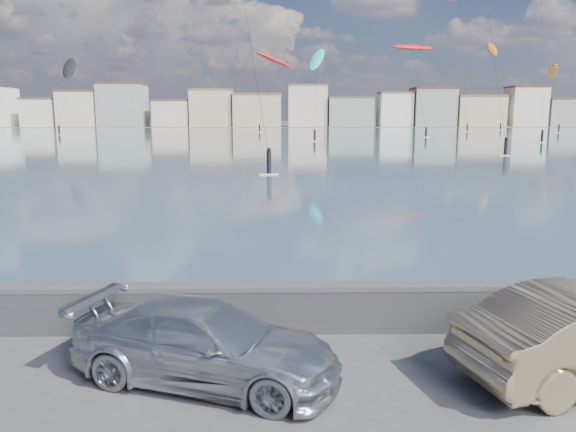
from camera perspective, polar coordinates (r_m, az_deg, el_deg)
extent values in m
plane|color=#333335|center=(9.44, -5.90, -17.81)|extent=(700.00, 700.00, 0.00)
cube|color=#35515F|center=(99.89, -1.53, 7.83)|extent=(500.00, 177.00, 0.00)
cube|color=#4C473D|center=(208.34, -1.31, 9.16)|extent=(500.00, 60.00, 0.00)
cube|color=#28282B|center=(11.72, -4.84, -9.62)|extent=(400.00, 0.35, 0.90)
cylinder|color=#28282B|center=(11.58, -4.88, -7.53)|extent=(400.00, 0.36, 0.36)
cube|color=silver|center=(210.03, -23.75, 9.53)|extent=(11.00, 10.00, 9.00)
cube|color=#4C423D|center=(210.08, -23.84, 10.84)|extent=(11.22, 10.20, 0.60)
cube|color=beige|center=(205.45, -20.37, 10.11)|extent=(13.00, 11.00, 11.50)
cube|color=brown|center=(205.57, -20.48, 11.79)|extent=(13.26, 11.22, 0.60)
cube|color=gray|center=(201.21, -16.43, 10.69)|extent=(15.00, 12.00, 14.00)
cube|color=#562D23|center=(201.44, -16.54, 12.77)|extent=(15.30, 12.24, 0.60)
cube|color=beige|center=(197.56, -11.69, 10.11)|extent=(12.00, 10.00, 8.50)
cube|color=brown|center=(197.60, -11.74, 11.43)|extent=(12.24, 10.20, 0.60)
cube|color=#CCB293|center=(195.57, -7.75, 10.74)|extent=(14.00, 11.00, 12.00)
cube|color=brown|center=(195.72, -7.80, 12.59)|extent=(14.28, 11.22, 0.60)
cube|color=#CCB293|center=(194.41, -3.13, 10.60)|extent=(16.00, 13.00, 10.50)
cube|color=brown|center=(194.51, -3.14, 12.24)|extent=(16.32, 13.26, 0.60)
cube|color=beige|center=(194.57, 1.97, 11.05)|extent=(13.00, 10.00, 13.50)
cube|color=brown|center=(194.78, 1.99, 13.13)|extent=(13.26, 10.20, 0.60)
cube|color=gray|center=(195.86, 6.28, 10.41)|extent=(15.00, 12.00, 9.50)
cube|color=#4C423D|center=(195.93, 6.31, 11.88)|extent=(15.30, 12.24, 0.60)
cube|color=white|center=(198.41, 10.80, 10.50)|extent=(11.00, 9.00, 11.00)
cube|color=brown|center=(198.53, 10.86, 12.18)|extent=(11.22, 9.18, 0.60)
cube|color=gray|center=(201.46, 14.49, 10.57)|extent=(14.00, 11.00, 12.50)
cube|color=#562D23|center=(201.62, 14.58, 12.43)|extent=(14.28, 11.22, 0.60)
cube|color=#CCB293|center=(206.09, 18.70, 10.00)|extent=(16.00, 12.00, 10.00)
cube|color=brown|center=(206.17, 18.78, 11.47)|extent=(16.32, 12.24, 0.60)
cube|color=beige|center=(212.17, 22.99, 10.13)|extent=(12.00, 10.00, 13.00)
cube|color=#562D23|center=(212.35, 23.12, 11.96)|extent=(12.24, 10.20, 0.60)
cube|color=gray|center=(217.94, 26.23, 9.34)|extent=(14.00, 11.00, 9.00)
cube|color=brown|center=(217.99, 26.34, 10.60)|extent=(14.28, 11.22, 0.60)
imported|color=#B0B3B8|center=(9.72, -8.37, -12.64)|extent=(4.95, 3.24, 1.33)
cube|color=white|center=(64.68, 21.19, 5.78)|extent=(1.40, 0.42, 0.08)
cylinder|color=black|center=(64.62, 21.25, 6.58)|extent=(0.36, 0.36, 1.70)
sphere|color=black|center=(64.58, 21.30, 7.37)|extent=(0.28, 0.28, 0.28)
ellipsoid|color=#19BFBF|center=(101.32, 2.94, 15.61)|extent=(4.46, 7.81, 5.22)
cube|color=white|center=(91.48, 2.72, 7.61)|extent=(1.40, 0.42, 0.08)
cylinder|color=black|center=(91.44, 2.72, 8.17)|extent=(0.36, 0.36, 1.70)
sphere|color=black|center=(91.41, 2.73, 8.74)|extent=(0.28, 0.28, 0.28)
cylinder|color=black|center=(96.18, 2.84, 12.19)|extent=(0.92, 9.51, 12.43)
cube|color=white|center=(96.35, 24.37, 6.85)|extent=(1.40, 0.42, 0.08)
cylinder|color=black|center=(96.31, 24.41, 7.38)|extent=(0.36, 0.36, 1.70)
sphere|color=black|center=(96.28, 24.45, 7.91)|extent=(0.28, 0.28, 0.28)
cylinder|color=black|center=(100.01, 24.36, 17.44)|extent=(0.14, 6.25, 33.95)
ellipsoid|color=orange|center=(154.09, 25.31, 13.17)|extent=(4.83, 7.51, 4.10)
cube|color=white|center=(146.31, 25.78, 7.64)|extent=(1.40, 0.42, 0.08)
cylinder|color=black|center=(146.28, 25.81, 7.99)|extent=(0.36, 0.36, 1.70)
sphere|color=black|center=(146.26, 25.84, 8.34)|extent=(0.28, 0.28, 0.28)
cylinder|color=black|center=(150.03, 25.56, 10.71)|extent=(1.26, 7.80, 13.26)
cube|color=white|center=(147.02, 17.74, 8.18)|extent=(1.40, 0.42, 0.08)
cylinder|color=black|center=(147.00, 17.76, 8.53)|extent=(0.36, 0.36, 1.70)
sphere|color=black|center=(146.98, 17.78, 8.88)|extent=(0.28, 0.28, 0.28)
cylinder|color=black|center=(153.78, 17.42, 14.88)|extent=(0.58, 13.01, 32.90)
cube|color=white|center=(41.38, -1.94, 4.27)|extent=(1.40, 0.42, 0.08)
cylinder|color=black|center=(41.29, -1.95, 5.51)|extent=(0.36, 0.36, 1.70)
sphere|color=black|center=(41.22, -1.96, 6.76)|extent=(0.28, 0.28, 0.28)
cylinder|color=black|center=(48.05, -4.26, 19.59)|extent=(3.73, 12.48, 21.74)
ellipsoid|color=red|center=(125.69, 12.52, 16.37)|extent=(11.14, 7.73, 1.96)
cube|color=white|center=(110.01, 13.83, 7.79)|extent=(1.40, 0.42, 0.08)
cylinder|color=black|center=(109.98, 13.85, 8.26)|extent=(0.36, 0.36, 1.70)
sphere|color=black|center=(109.95, 13.87, 8.73)|extent=(0.28, 0.28, 0.28)
cylinder|color=black|center=(117.54, 13.15, 12.67)|extent=(0.43, 15.41, 16.80)
ellipsoid|color=red|center=(146.35, -1.45, 15.55)|extent=(10.60, 7.97, 4.74)
cube|color=white|center=(133.97, -2.91, 8.48)|extent=(1.40, 0.42, 0.08)
cylinder|color=black|center=(133.95, -2.91, 8.87)|extent=(0.36, 0.36, 1.70)
sphere|color=black|center=(133.93, -2.91, 9.25)|extent=(0.28, 0.28, 0.28)
cylinder|color=black|center=(139.91, -2.16, 12.43)|extent=(3.41, 11.95, 16.37)
ellipsoid|color=orange|center=(180.03, 20.01, 15.62)|extent=(2.58, 7.74, 5.81)
cube|color=white|center=(164.13, 20.77, 8.18)|extent=(1.40, 0.42, 0.08)
cylinder|color=black|center=(164.11, 20.79, 8.49)|extent=(0.36, 0.36, 1.70)
sphere|color=black|center=(164.09, 20.81, 8.81)|extent=(0.28, 0.28, 0.28)
cylinder|color=black|center=(171.74, 20.39, 12.28)|extent=(2.04, 15.35, 21.50)
ellipsoid|color=black|center=(137.29, -21.33, 13.83)|extent=(4.30, 8.94, 5.99)
cube|color=white|center=(128.33, -22.20, 7.66)|extent=(1.40, 0.42, 0.08)
cylinder|color=black|center=(128.30, -22.23, 8.06)|extent=(0.36, 0.36, 1.70)
sphere|color=black|center=(128.28, -22.26, 8.46)|extent=(0.28, 0.28, 0.28)
cylinder|color=black|center=(132.63, -21.77, 11.12)|extent=(0.28, 9.19, 13.08)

